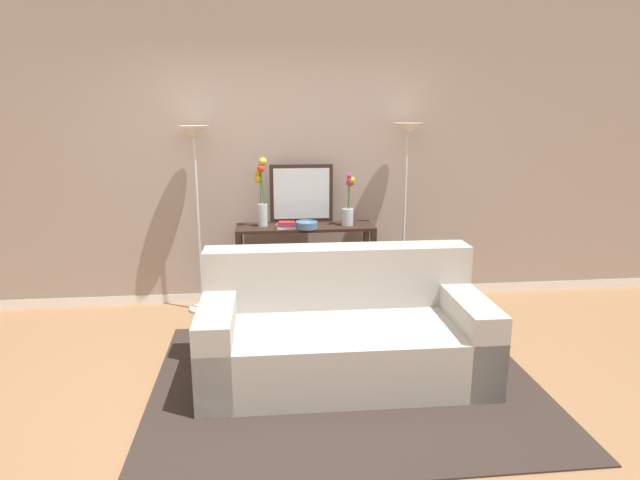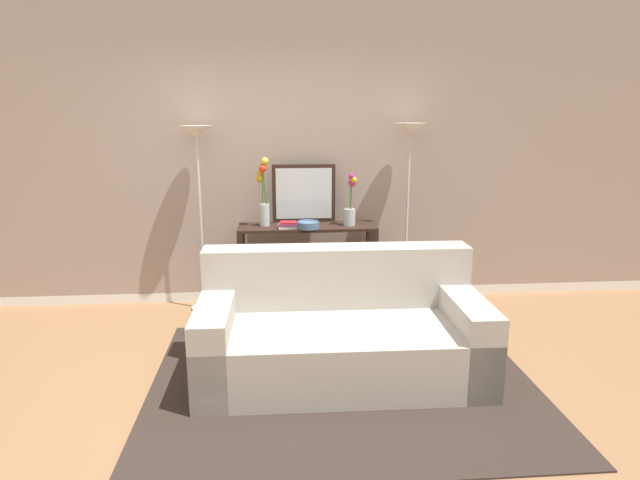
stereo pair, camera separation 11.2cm
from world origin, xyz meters
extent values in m
cube|color=#936B47|center=(0.00, 0.00, -0.01)|extent=(16.00, 16.00, 0.02)
cube|color=white|center=(0.00, 1.99, 0.04)|extent=(12.00, 0.15, 0.09)
cube|color=gray|center=(0.00, 1.99, 1.57)|extent=(12.00, 0.14, 2.96)
cube|color=#332823|center=(0.47, 0.12, 0.01)|extent=(2.67, 2.17, 0.01)
cube|color=#ADA89E|center=(0.47, 0.22, 0.21)|extent=(2.02, 1.01, 0.42)
cube|color=#ADA89E|center=(0.48, 0.58, 0.65)|extent=(2.01, 0.29, 0.46)
cube|color=#ADA89E|center=(-0.41, 0.23, 0.30)|extent=(0.25, 0.98, 0.60)
cube|color=#ADA89E|center=(1.36, 0.21, 0.30)|extent=(0.25, 0.98, 0.60)
cube|color=black|center=(0.31, 1.61, 0.81)|extent=(1.29, 0.40, 0.03)
cube|color=black|center=(0.31, 1.61, 0.15)|extent=(1.18, 0.34, 0.01)
cube|color=black|center=(-0.30, 1.44, 0.40)|extent=(0.05, 0.05, 0.80)
cube|color=black|center=(0.93, 1.44, 0.40)|extent=(0.05, 0.05, 0.80)
cube|color=black|center=(-0.30, 1.79, 0.40)|extent=(0.05, 0.05, 0.80)
cube|color=black|center=(0.93, 1.79, 0.40)|extent=(0.05, 0.05, 0.80)
cylinder|color=silver|center=(-0.68, 1.70, 0.01)|extent=(0.26, 0.26, 0.02)
cylinder|color=silver|center=(-0.68, 1.70, 0.83)|extent=(0.02, 0.02, 1.62)
cone|color=silver|center=(-0.68, 1.70, 1.69)|extent=(0.28, 0.28, 0.10)
cylinder|color=silver|center=(1.28, 1.70, 0.01)|extent=(0.26, 0.26, 0.02)
cylinder|color=silver|center=(1.28, 1.70, 0.84)|extent=(0.02, 0.02, 1.64)
cone|color=silver|center=(1.28, 1.70, 1.71)|extent=(0.28, 0.28, 0.10)
cube|color=black|center=(0.29, 1.78, 1.10)|extent=(0.60, 0.02, 0.55)
cube|color=silver|center=(0.29, 1.77, 1.10)|extent=(0.53, 0.01, 0.48)
cylinder|color=silver|center=(-0.08, 1.63, 0.93)|extent=(0.09, 0.09, 0.21)
cylinder|color=#3D7538|center=(-0.09, 1.64, 1.18)|extent=(0.02, 0.03, 0.28)
sphere|color=gold|center=(-0.11, 1.65, 1.32)|extent=(0.06, 0.06, 0.06)
cylinder|color=#3D7538|center=(-0.07, 1.62, 1.23)|extent=(0.05, 0.03, 0.39)
sphere|color=gold|center=(-0.07, 1.60, 1.43)|extent=(0.07, 0.07, 0.07)
cylinder|color=#3D7538|center=(-0.08, 1.62, 1.20)|extent=(0.05, 0.01, 0.33)
sphere|color=red|center=(-0.08, 1.60, 1.37)|extent=(0.07, 0.07, 0.07)
cylinder|color=#3D7538|center=(-0.09, 1.64, 1.15)|extent=(0.01, 0.02, 0.23)
sphere|color=gold|center=(-0.11, 1.64, 1.26)|extent=(0.07, 0.07, 0.07)
cylinder|color=silver|center=(0.71, 1.59, 0.91)|extent=(0.11, 0.11, 0.16)
cylinder|color=#3D7538|center=(0.72, 1.59, 1.12)|extent=(0.01, 0.02, 0.27)
sphere|color=yellow|center=(0.74, 1.59, 1.25)|extent=(0.06, 0.06, 0.06)
cylinder|color=#3D7538|center=(0.72, 1.60, 1.10)|extent=(0.02, 0.02, 0.24)
sphere|color=#D53581|center=(0.73, 1.61, 1.22)|extent=(0.08, 0.08, 0.08)
cylinder|color=#3D7538|center=(0.71, 1.57, 1.14)|extent=(0.03, 0.01, 0.31)
sphere|color=#E61E7E|center=(0.72, 1.55, 1.29)|extent=(0.05, 0.05, 0.05)
cylinder|color=#4C7093|center=(0.32, 1.49, 0.86)|extent=(0.20, 0.20, 0.06)
torus|color=#4C7093|center=(0.32, 1.49, 0.89)|extent=(0.20, 0.20, 0.01)
cube|color=silver|center=(0.13, 1.52, 0.84)|extent=(0.19, 0.15, 0.03)
cube|color=#6B3360|center=(0.13, 1.51, 0.86)|extent=(0.17, 0.12, 0.02)
cube|color=maroon|center=(0.14, 1.51, 0.88)|extent=(0.16, 0.12, 0.02)
cube|color=#236033|center=(-0.18, 1.61, 0.06)|extent=(0.06, 0.17, 0.13)
cube|color=maroon|center=(-0.14, 1.61, 0.06)|extent=(0.03, 0.18, 0.11)
cube|color=#6B3360|center=(-0.10, 1.61, 0.05)|extent=(0.05, 0.17, 0.11)
cube|color=#BC3328|center=(-0.04, 1.61, 0.05)|extent=(0.05, 0.16, 0.10)
cube|color=tan|center=(0.01, 1.61, 0.06)|extent=(0.05, 0.15, 0.12)
cube|color=slate|center=(0.07, 1.61, 0.06)|extent=(0.06, 0.14, 0.12)
cube|color=#2D2D33|center=(0.12, 1.61, 0.05)|extent=(0.05, 0.14, 0.11)
camera|label=1|loc=(-0.08, -3.33, 1.88)|focal=30.45mm
camera|label=2|loc=(0.03, -3.34, 1.88)|focal=30.45mm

